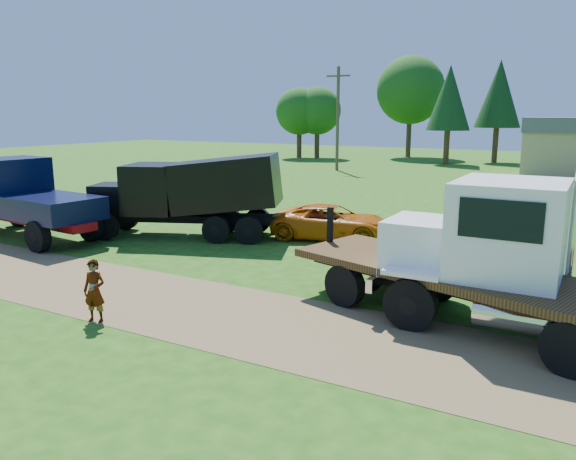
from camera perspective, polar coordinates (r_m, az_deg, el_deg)
The scene contains 11 objects.
ground at distance 14.00m, azimuth -2.15°, elevation -9.42°, with size 140.00×140.00×0.00m, color #204E11.
dirt_track at distance 14.00m, azimuth -2.15°, elevation -9.40°, with size 120.00×4.20×0.01m, color brown.
white_semi_tractor at distance 14.14m, azimuth 21.70°, elevation -2.41°, with size 8.73×3.16×5.26m.
black_dump_truck at distance 23.44m, azimuth -9.73°, elevation 3.90°, with size 8.03×5.13×3.46m.
navy_truck at distance 25.52m, azimuth -25.49°, elevation 3.00°, with size 7.65×3.26×3.25m.
orange_pickup at distance 22.92m, azimuth 4.50°, elevation 0.79°, with size 2.31×5.00×1.39m, color #C56109.
flatbed_trailer at distance 14.39m, azimuth 17.74°, elevation -5.16°, with size 9.55×5.21×2.34m.
spectator_a at distance 14.61m, azimuth -19.07°, elevation -5.89°, with size 0.57×0.38×1.57m, color #999999.
spectator_b at distance 21.07m, azimuth 18.71°, elevation -0.59°, with size 0.74×0.58×1.53m, color #999999.
tan_shed at distance 51.26m, azimuth 26.33°, elevation 7.67°, with size 6.20×5.40×4.70m.
tree_row at distance 61.71m, azimuth 25.01°, elevation 11.92°, with size 57.22×13.61×11.45m.
Camera 1 is at (6.83, -11.12, 5.07)m, focal length 35.00 mm.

